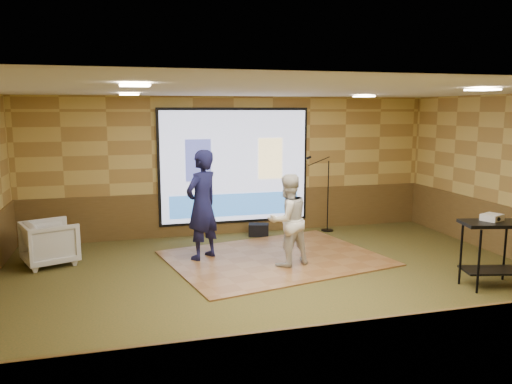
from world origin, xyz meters
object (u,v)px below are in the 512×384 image
object	(u,v)px
player_right	(288,220)
banquet_chair	(50,243)
projector	(492,217)
dance_floor	(275,258)
duffel_bag	(259,230)
projector_screen	(235,167)
player_left	(202,205)
av_table	(494,241)
mic_stand	(325,210)

from	to	relation	value
player_right	banquet_chair	bearing A→B (deg)	-33.13
projector	dance_floor	bearing A→B (deg)	119.85
duffel_bag	projector_screen	bearing A→B (deg)	140.25
dance_floor	projector	size ratio (longest dim) A/B	12.48
projector_screen	player_right	bearing A→B (deg)	-82.01
player_left	projector	bearing A→B (deg)	111.02
duffel_bag	player_right	bearing A→B (deg)	-92.17
av_table	banquet_chair	world-z (taller)	av_table
projector_screen	player_left	world-z (taller)	projector_screen
projector_screen	player_left	bearing A→B (deg)	-119.59
dance_floor	mic_stand	xyz separation A→B (m)	(1.73, 1.77, 0.48)
duffel_bag	banquet_chair	bearing A→B (deg)	-166.47
player_left	banquet_chair	distance (m)	2.76
projector	mic_stand	world-z (taller)	mic_stand
projector_screen	banquet_chair	distance (m)	4.05
av_table	banquet_chair	distance (m)	7.39
player_right	av_table	bearing A→B (deg)	130.55
av_table	player_left	bearing A→B (deg)	148.02
projector	banquet_chair	world-z (taller)	projector
banquet_chair	duffel_bag	distance (m)	4.23
dance_floor	player_right	size ratio (longest dim) A/B	2.31
mic_stand	duffel_bag	xyz separation A→B (m)	(-1.57, -0.05, -0.36)
player_right	duffel_bag	world-z (taller)	player_right
dance_floor	projector	bearing A→B (deg)	-37.10
dance_floor	duffel_bag	bearing A→B (deg)	84.60
banquet_chair	duffel_bag	world-z (taller)	banquet_chair
dance_floor	av_table	bearing A→B (deg)	-38.58
dance_floor	duffel_bag	world-z (taller)	duffel_bag
mic_stand	duffel_bag	distance (m)	1.61
player_left	mic_stand	bearing A→B (deg)	167.53
projector	banquet_chair	size ratio (longest dim) A/B	0.34
av_table	duffel_bag	bearing A→B (deg)	123.78
projector_screen	player_right	world-z (taller)	projector_screen
av_table	projector_screen	bearing A→B (deg)	125.53
mic_stand	projector_screen	bearing A→B (deg)	149.85
mic_stand	projector	bearing A→B (deg)	-95.42
projector_screen	projector	distance (m)	5.27
mic_stand	banquet_chair	bearing A→B (deg)	169.19
banquet_chair	player_right	bearing A→B (deg)	-127.75
av_table	duffel_bag	size ratio (longest dim) A/B	2.40
av_table	projector	distance (m)	0.36
projector_screen	dance_floor	xyz separation A→B (m)	(0.28, -2.09, -1.46)
dance_floor	mic_stand	distance (m)	2.52
player_left	projector_screen	bearing A→B (deg)	-157.74
player_right	banquet_chair	size ratio (longest dim) A/B	1.86
av_table	projector	xyz separation A→B (m)	(0.02, 0.10, 0.35)
av_table	mic_stand	bearing A→B (deg)	105.05
banquet_chair	player_left	bearing A→B (deg)	-120.02
duffel_bag	av_table	bearing A→B (deg)	-56.22
dance_floor	player_right	distance (m)	0.95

